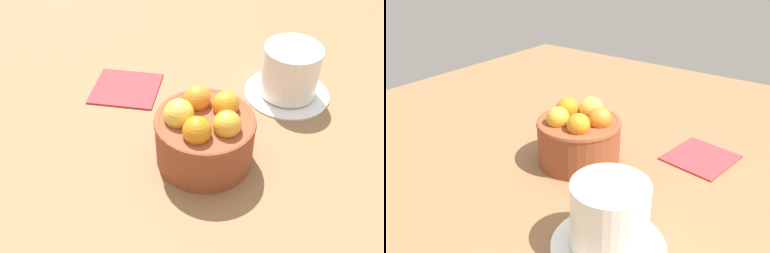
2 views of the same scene
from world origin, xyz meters
The scene contains 4 objects.
ground_plane centered at (0.00, 0.00, -2.45)cm, with size 115.19×113.73×4.90cm, color brown.
terracotta_bowl centered at (-0.04, 0.00, 4.55)cm, with size 13.28×13.28×9.94cm.
coffee_cup centered at (13.71, 14.30, 3.98)cm, with size 13.48×13.48×8.62cm.
folded_napkin centered at (-12.36, 15.71, 0.30)cm, with size 10.55×9.43×0.60cm, color #B23338.
Camera 2 is at (43.04, 31.64, 31.73)cm, focal length 35.58 mm.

